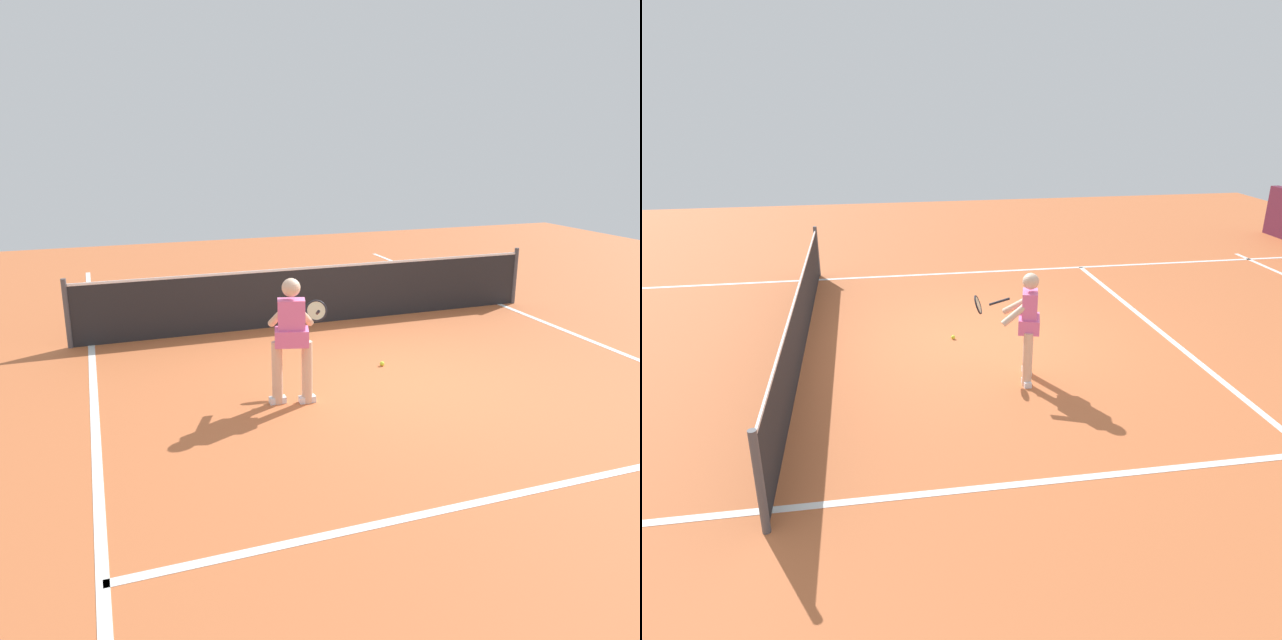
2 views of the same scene
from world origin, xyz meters
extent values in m
plane|color=#C66638|center=(0.00, 0.00, 0.00)|extent=(25.18, 25.18, 0.00)
cube|color=white|center=(0.00, -3.00, 0.00)|extent=(7.47, 0.10, 0.01)
cube|color=white|center=(-3.73, 0.00, 0.00)|extent=(0.10, 17.37, 0.01)
cube|color=white|center=(3.73, 0.00, 0.00)|extent=(0.10, 17.37, 0.01)
cylinder|color=#4C4C51|center=(-4.03, 2.84, 0.54)|extent=(0.08, 0.08, 1.08)
cylinder|color=#4C4C51|center=(4.03, 2.84, 0.54)|extent=(0.08, 0.08, 1.08)
cube|color=#232326|center=(0.00, 2.84, 0.48)|extent=(7.99, 0.02, 0.96)
cube|color=white|center=(0.00, 2.84, 0.98)|extent=(7.99, 0.02, 0.04)
cylinder|color=beige|center=(-1.63, -0.28, 0.39)|extent=(0.13, 0.13, 0.78)
cylinder|color=beige|center=(-1.28, -0.38, 0.39)|extent=(0.13, 0.13, 0.78)
cube|color=white|center=(-1.63, -0.28, 0.04)|extent=(0.20, 0.10, 0.08)
cube|color=white|center=(-1.28, -0.38, 0.04)|extent=(0.20, 0.10, 0.08)
cube|color=pink|center=(-1.45, -0.33, 1.04)|extent=(0.36, 0.28, 0.52)
cube|color=pink|center=(-1.45, -0.33, 0.84)|extent=(0.46, 0.38, 0.20)
sphere|color=beige|center=(-1.45, -0.33, 1.44)|extent=(0.22, 0.22, 0.22)
cylinder|color=beige|center=(-1.56, -0.14, 1.06)|extent=(0.17, 0.49, 0.37)
cylinder|color=beige|center=(-1.27, -0.22, 1.06)|extent=(0.38, 0.42, 0.37)
cylinder|color=black|center=(-1.01, -0.01, 1.02)|extent=(0.11, 0.29, 0.14)
torus|color=black|center=(-0.93, 0.28, 0.96)|extent=(0.31, 0.19, 0.28)
cylinder|color=beige|center=(-0.93, 0.28, 0.96)|extent=(0.26, 0.15, 0.23)
sphere|color=#D1E533|center=(0.13, 0.48, 0.03)|extent=(0.07, 0.07, 0.07)
camera|label=1|loc=(-3.57, -7.20, 3.12)|focal=35.77mm
camera|label=2|loc=(-8.63, 1.77, 3.81)|focal=33.26mm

